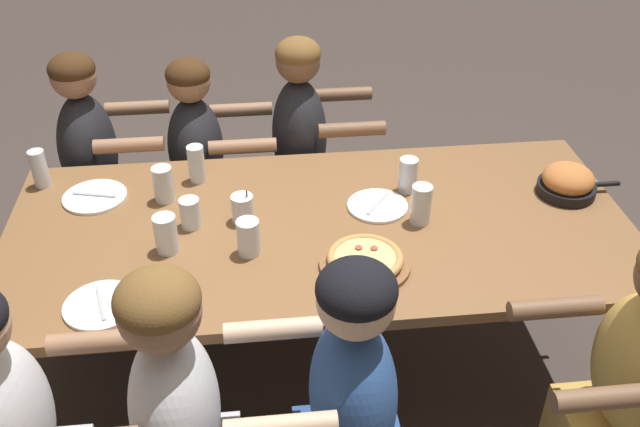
# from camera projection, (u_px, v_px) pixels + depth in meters

# --- Properties ---
(ground_plane) EXTENTS (18.00, 18.00, 0.00)m
(ground_plane) POSITION_uv_depth(u_px,v_px,m) (320.00, 374.00, 2.96)
(ground_plane) COLOR #423833
(ground_plane) RESTS_ON ground
(dining_table) EXTENTS (2.22, 1.02, 0.76)m
(dining_table) POSITION_uv_depth(u_px,v_px,m) (320.00, 241.00, 2.57)
(dining_table) COLOR brown
(dining_table) RESTS_ON ground
(pizza_board_main) EXTENTS (0.30, 0.30, 0.05)m
(pizza_board_main) POSITION_uv_depth(u_px,v_px,m) (365.00, 261.00, 2.32)
(pizza_board_main) COLOR brown
(pizza_board_main) RESTS_ON dining_table
(skillet_bowl) EXTENTS (0.32, 0.22, 0.12)m
(skillet_bowl) POSITION_uv_depth(u_px,v_px,m) (568.00, 182.00, 2.67)
(skillet_bowl) COLOR black
(skillet_bowl) RESTS_ON dining_table
(empty_plate_a) EXTENTS (0.23, 0.23, 0.02)m
(empty_plate_a) POSITION_uv_depth(u_px,v_px,m) (101.00, 305.00, 2.17)
(empty_plate_a) COLOR white
(empty_plate_a) RESTS_ON dining_table
(empty_plate_b) EXTENTS (0.24, 0.24, 0.02)m
(empty_plate_b) POSITION_uv_depth(u_px,v_px,m) (95.00, 197.00, 2.67)
(empty_plate_b) COLOR white
(empty_plate_b) RESTS_ON dining_table
(empty_plate_c) EXTENTS (0.22, 0.22, 0.02)m
(empty_plate_c) POSITION_uv_depth(u_px,v_px,m) (377.00, 206.00, 2.62)
(empty_plate_c) COLOR white
(empty_plate_c) RESTS_ON dining_table
(cocktail_glass_blue) EXTENTS (0.08, 0.08, 0.13)m
(cocktail_glass_blue) POSITION_uv_depth(u_px,v_px,m) (243.00, 210.00, 2.52)
(cocktail_glass_blue) COLOR silver
(cocktail_glass_blue) RESTS_ON dining_table
(drinking_glass_a) EXTENTS (0.06, 0.06, 0.15)m
(drinking_glass_a) POSITION_uv_depth(u_px,v_px,m) (40.00, 171.00, 2.71)
(drinking_glass_a) COLOR silver
(drinking_glass_a) RESTS_ON dining_table
(drinking_glass_b) EXTENTS (0.07, 0.07, 0.14)m
(drinking_glass_b) POSITION_uv_depth(u_px,v_px,m) (408.00, 177.00, 2.68)
(drinking_glass_b) COLOR silver
(drinking_glass_b) RESTS_ON dining_table
(drinking_glass_c) EXTENTS (0.06, 0.06, 0.15)m
(drinking_glass_c) POSITION_uv_depth(u_px,v_px,m) (197.00, 165.00, 2.74)
(drinking_glass_c) COLOR silver
(drinking_glass_c) RESTS_ON dining_table
(drinking_glass_d) EXTENTS (0.08, 0.08, 0.14)m
(drinking_glass_d) POSITION_uv_depth(u_px,v_px,m) (166.00, 236.00, 2.37)
(drinking_glass_d) COLOR silver
(drinking_glass_d) RESTS_ON dining_table
(drinking_glass_e) EXTENTS (0.07, 0.07, 0.14)m
(drinking_glass_e) POSITION_uv_depth(u_px,v_px,m) (163.00, 186.00, 2.62)
(drinking_glass_e) COLOR silver
(drinking_glass_e) RESTS_ON dining_table
(drinking_glass_f) EXTENTS (0.07, 0.07, 0.15)m
(drinking_glass_f) POSITION_uv_depth(u_px,v_px,m) (421.00, 204.00, 2.50)
(drinking_glass_f) COLOR silver
(drinking_glass_f) RESTS_ON dining_table
(drinking_glass_g) EXTENTS (0.08, 0.08, 0.13)m
(drinking_glass_g) POSITION_uv_depth(u_px,v_px,m) (248.00, 239.00, 2.36)
(drinking_glass_g) COLOR silver
(drinking_glass_g) RESTS_ON dining_table
(drinking_glass_h) EXTENTS (0.07, 0.07, 0.11)m
(drinking_glass_h) POSITION_uv_depth(u_px,v_px,m) (190.00, 215.00, 2.49)
(drinking_glass_h) COLOR silver
(drinking_glass_h) RESTS_ON dining_table
(diner_far_midleft) EXTENTS (0.51, 0.40, 1.11)m
(diner_far_midleft) POSITION_uv_depth(u_px,v_px,m) (201.00, 185.00, 3.23)
(diner_far_midleft) COLOR #232328
(diner_far_midleft) RESTS_ON ground
(diner_far_center) EXTENTS (0.51, 0.40, 1.18)m
(diner_far_center) POSITION_uv_depth(u_px,v_px,m) (301.00, 173.00, 3.25)
(diner_far_center) COLOR #232328
(diner_far_center) RESTS_ON ground
(diner_far_left) EXTENTS (0.51, 0.40, 1.15)m
(diner_far_left) POSITION_uv_depth(u_px,v_px,m) (97.00, 187.00, 3.18)
(diner_far_left) COLOR #232328
(diner_far_left) RESTS_ON ground
(diner_near_right) EXTENTS (0.51, 0.40, 1.15)m
(diner_near_right) POSITION_uv_depth(u_px,v_px,m) (625.00, 410.00, 2.13)
(diner_near_right) COLOR gold
(diner_near_right) RESTS_ON ground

